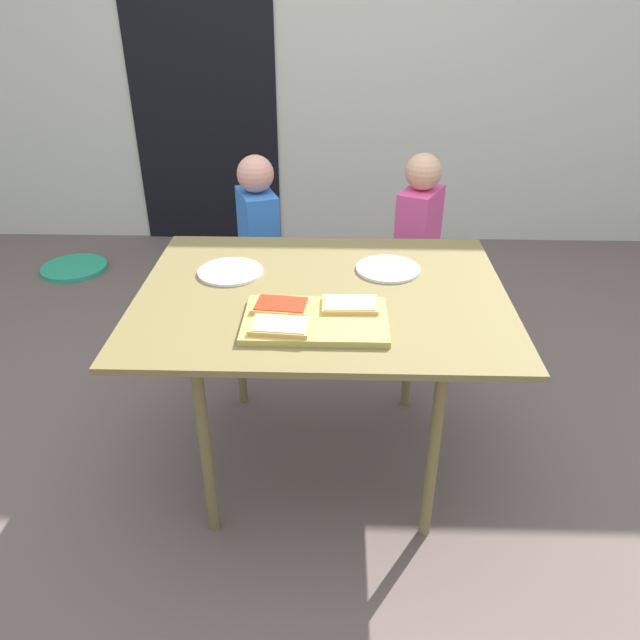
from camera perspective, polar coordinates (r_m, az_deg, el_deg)
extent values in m
plane|color=#695850|center=(2.33, 0.17, -12.76)|extent=(16.00, 16.00, 0.00)
cube|color=beige|center=(4.01, 1.18, 25.70)|extent=(8.00, 0.20, 2.59)
cube|color=black|center=(4.02, -11.03, 21.04)|extent=(0.90, 0.02, 2.00)
cube|color=brown|center=(1.93, 0.20, 2.43)|extent=(1.17, 0.91, 0.02)
cylinder|color=brown|center=(1.89, -10.69, -11.73)|extent=(0.04, 0.04, 0.68)
cylinder|color=brown|center=(1.87, 10.59, -12.14)|extent=(0.04, 0.04, 0.68)
cylinder|color=brown|center=(2.43, -7.64, -1.12)|extent=(0.04, 0.04, 0.68)
cylinder|color=brown|center=(2.42, 8.48, -1.36)|extent=(0.04, 0.04, 0.68)
cube|color=tan|center=(1.74, -0.42, -0.03)|extent=(0.41, 0.26, 0.02)
cube|color=#E1AD5A|center=(1.69, -3.72, -0.58)|extent=(0.17, 0.12, 0.01)
cube|color=#F6D494|center=(1.68, -3.73, -0.34)|extent=(0.16, 0.11, 0.00)
cube|color=#E1AD5A|center=(1.79, -3.65, 1.33)|extent=(0.17, 0.12, 0.01)
cube|color=red|center=(1.79, -3.66, 1.56)|extent=(0.16, 0.11, 0.00)
cube|color=#E1AD5A|center=(1.80, 2.82, 1.45)|extent=(0.16, 0.11, 0.01)
cube|color=#F6D494|center=(1.79, 2.82, 1.68)|extent=(0.15, 0.10, 0.00)
cylinder|color=white|center=(2.07, -8.43, 4.51)|extent=(0.22, 0.22, 0.01)
cylinder|color=white|center=(2.08, 6.40, 4.79)|extent=(0.22, 0.22, 0.01)
cylinder|color=#403B37|center=(2.96, -5.76, 1.99)|extent=(0.09, 0.09, 0.40)
cylinder|color=#403B37|center=(2.84, -5.09, 0.75)|extent=(0.09, 0.09, 0.40)
cube|color=blue|center=(2.75, -5.81, 8.34)|extent=(0.22, 0.27, 0.35)
sphere|color=#E69980|center=(2.66, -6.09, 13.49)|extent=(0.16, 0.16, 0.16)
cylinder|color=navy|center=(2.98, 9.09, 2.01)|extent=(0.09, 0.09, 0.41)
cylinder|color=navy|center=(2.86, 8.15, 0.86)|extent=(0.09, 0.09, 0.41)
cube|color=#E54C8C|center=(2.76, 9.23, 8.47)|extent=(0.23, 0.28, 0.35)
sphere|color=#E1A67A|center=(2.68, 9.68, 13.56)|extent=(0.16, 0.16, 0.16)
cylinder|color=#28A876|center=(4.01, -22.07, 4.56)|extent=(0.39, 0.39, 0.03)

